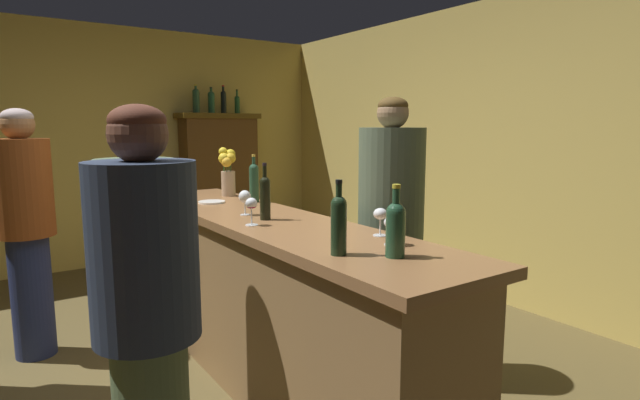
{
  "coord_description": "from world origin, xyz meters",
  "views": [
    {
      "loc": [
        -1.03,
        -2.71,
        1.53
      ],
      "look_at": [
        0.64,
        -0.27,
        1.1
      ],
      "focal_mm": 28.34,
      "sensor_mm": 36.0,
      "label": 1
    }
  ],
  "objects_px": {
    "bartender": "(390,228)",
    "wine_bottle_riesling": "(254,181)",
    "wine_bottle_pinot": "(396,226)",
    "patron_in_navy": "(26,223)",
    "display_cabinet": "(220,181)",
    "bar_counter": "(269,300)",
    "wine_bottle_rose": "(339,222)",
    "display_bottle_center": "(224,101)",
    "wine_glass_spare": "(251,205)",
    "patron_redhead": "(147,319)",
    "flower_arrangement": "(228,169)",
    "wine_bottle_merlot": "(265,196)",
    "wine_glass_rear": "(392,224)",
    "display_bottle_midright": "(237,104)",
    "patron_tall": "(139,266)",
    "display_bottle_midleft": "(211,101)",
    "wine_glass_front": "(245,197)",
    "cheese_plate": "(212,202)",
    "wine_glass_mid": "(380,215)"
  },
  "relations": [
    {
      "from": "bartender",
      "to": "wine_bottle_riesling",
      "type": "bearing_deg",
      "value": -72.21
    },
    {
      "from": "wine_bottle_pinot",
      "to": "patron_in_navy",
      "type": "relative_size",
      "value": 0.18
    },
    {
      "from": "display_cabinet",
      "to": "wine_bottle_pinot",
      "type": "xyz_separation_m",
      "value": [
        -1.04,
        -4.17,
        0.26
      ]
    },
    {
      "from": "bar_counter",
      "to": "patron_in_navy",
      "type": "distance_m",
      "value": 1.71
    },
    {
      "from": "patron_in_navy",
      "to": "wine_bottle_rose",
      "type": "bearing_deg",
      "value": -7.23
    },
    {
      "from": "bar_counter",
      "to": "wine_bottle_pinot",
      "type": "distance_m",
      "value": 1.24
    },
    {
      "from": "display_bottle_center",
      "to": "wine_bottle_riesling",
      "type": "bearing_deg",
      "value": -109.69
    },
    {
      "from": "wine_glass_spare",
      "to": "wine_bottle_riesling",
      "type": "bearing_deg",
      "value": 61.87
    },
    {
      "from": "display_bottle_center",
      "to": "patron_redhead",
      "type": "height_order",
      "value": "display_bottle_center"
    },
    {
      "from": "display_cabinet",
      "to": "flower_arrangement",
      "type": "distance_m",
      "value": 2.3
    },
    {
      "from": "display_cabinet",
      "to": "patron_in_navy",
      "type": "height_order",
      "value": "display_cabinet"
    },
    {
      "from": "bartender",
      "to": "wine_bottle_merlot",
      "type": "bearing_deg",
      "value": -29.89
    },
    {
      "from": "wine_glass_rear",
      "to": "wine_glass_spare",
      "type": "relative_size",
      "value": 0.87
    },
    {
      "from": "display_bottle_midright",
      "to": "wine_glass_rear",
      "type": "bearing_deg",
      "value": -106.15
    },
    {
      "from": "patron_tall",
      "to": "bartender",
      "type": "relative_size",
      "value": 0.93
    },
    {
      "from": "wine_bottle_pinot",
      "to": "patron_tall",
      "type": "xyz_separation_m",
      "value": [
        -0.76,
        0.97,
        -0.27
      ]
    },
    {
      "from": "wine_glass_spare",
      "to": "patron_tall",
      "type": "bearing_deg",
      "value": 174.91
    },
    {
      "from": "wine_bottle_rose",
      "to": "patron_redhead",
      "type": "bearing_deg",
      "value": 174.63
    },
    {
      "from": "display_bottle_center",
      "to": "patron_in_navy",
      "type": "xyz_separation_m",
      "value": [
        -2.25,
        -1.88,
        -0.93
      ]
    },
    {
      "from": "patron_in_navy",
      "to": "patron_redhead",
      "type": "height_order",
      "value": "patron_in_navy"
    },
    {
      "from": "wine_bottle_riesling",
      "to": "wine_bottle_pinot",
      "type": "xyz_separation_m",
      "value": [
        -0.22,
        -1.67,
        -0.02
      ]
    },
    {
      "from": "display_cabinet",
      "to": "flower_arrangement",
      "type": "bearing_deg",
      "value": -111.71
    },
    {
      "from": "display_bottle_midright",
      "to": "bar_counter",
      "type": "bearing_deg",
      "value": -112.63
    },
    {
      "from": "wine_bottle_rose",
      "to": "flower_arrangement",
      "type": "distance_m",
      "value": 1.94
    },
    {
      "from": "wine_bottle_rose",
      "to": "display_bottle_midleft",
      "type": "height_order",
      "value": "display_bottle_midleft"
    },
    {
      "from": "display_cabinet",
      "to": "patron_tall",
      "type": "xyz_separation_m",
      "value": [
        -1.8,
        -3.2,
        -0.01
      ]
    },
    {
      "from": "bartender",
      "to": "wine_glass_front",
      "type": "bearing_deg",
      "value": -41.52
    },
    {
      "from": "bar_counter",
      "to": "cheese_plate",
      "type": "bearing_deg",
      "value": 93.37
    },
    {
      "from": "wine_glass_spare",
      "to": "display_bottle_midleft",
      "type": "xyz_separation_m",
      "value": [
        1.14,
        3.25,
        0.71
      ]
    },
    {
      "from": "wine_glass_front",
      "to": "patron_redhead",
      "type": "distance_m",
      "value": 1.34
    },
    {
      "from": "display_cabinet",
      "to": "wine_glass_front",
      "type": "xyz_separation_m",
      "value": [
        -1.11,
        -2.94,
        0.24
      ]
    },
    {
      "from": "wine_glass_front",
      "to": "bar_counter",
      "type": "bearing_deg",
      "value": -66.52
    },
    {
      "from": "display_cabinet",
      "to": "bartender",
      "type": "xyz_separation_m",
      "value": [
        -0.39,
        -3.43,
        0.05
      ]
    },
    {
      "from": "bar_counter",
      "to": "display_bottle_midleft",
      "type": "height_order",
      "value": "display_bottle_midleft"
    },
    {
      "from": "wine_bottle_rose",
      "to": "patron_tall",
      "type": "bearing_deg",
      "value": 125.96
    },
    {
      "from": "wine_glass_rear",
      "to": "display_bottle_midright",
      "type": "height_order",
      "value": "display_bottle_midright"
    },
    {
      "from": "wine_bottle_merlot",
      "to": "wine_glass_mid",
      "type": "relative_size",
      "value": 2.36
    },
    {
      "from": "display_cabinet",
      "to": "wine_bottle_merlot",
      "type": "relative_size",
      "value": 5.23
    },
    {
      "from": "bar_counter",
      "to": "cheese_plate",
      "type": "xyz_separation_m",
      "value": [
        -0.04,
        0.72,
        0.51
      ]
    },
    {
      "from": "wine_bottle_riesling",
      "to": "patron_tall",
      "type": "distance_m",
      "value": 1.23
    },
    {
      "from": "wine_bottle_pinot",
      "to": "bartender",
      "type": "bearing_deg",
      "value": 48.53
    },
    {
      "from": "wine_glass_mid",
      "to": "display_bottle_midleft",
      "type": "bearing_deg",
      "value": 78.95
    },
    {
      "from": "display_bottle_midleft",
      "to": "patron_in_navy",
      "type": "distance_m",
      "value": 2.96
    },
    {
      "from": "wine_bottle_merlot",
      "to": "wine_bottle_rose",
      "type": "xyz_separation_m",
      "value": [
        -0.13,
        -0.87,
        -0.0
      ]
    },
    {
      "from": "wine_glass_mid",
      "to": "bartender",
      "type": "distance_m",
      "value": 0.63
    },
    {
      "from": "patron_in_navy",
      "to": "bartender",
      "type": "distance_m",
      "value": 2.36
    },
    {
      "from": "bar_counter",
      "to": "wine_bottle_riesling",
      "type": "height_order",
      "value": "wine_bottle_riesling"
    },
    {
      "from": "wine_bottle_rose",
      "to": "wine_glass_rear",
      "type": "height_order",
      "value": "wine_bottle_rose"
    },
    {
      "from": "patron_in_navy",
      "to": "patron_tall",
      "type": "xyz_separation_m",
      "value": [
        0.37,
        -1.32,
        -0.04
      ]
    },
    {
      "from": "wine_bottle_merlot",
      "to": "wine_glass_front",
      "type": "distance_m",
      "value": 0.21
    }
  ]
}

